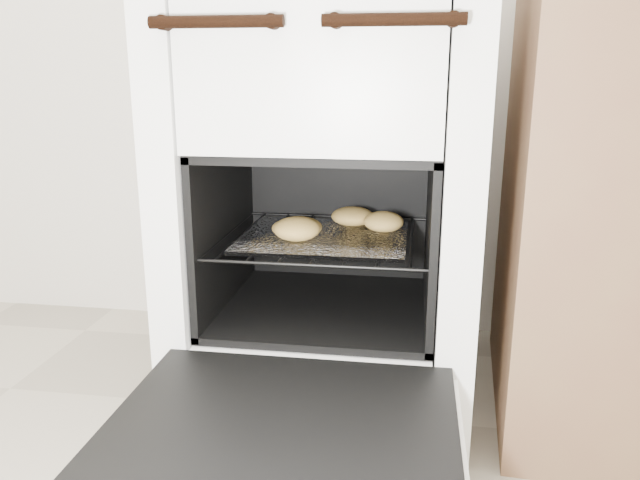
{
  "coord_description": "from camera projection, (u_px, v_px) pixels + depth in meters",
  "views": [
    {
      "loc": [
        0.26,
        -0.16,
        0.72
      ],
      "look_at": [
        0.08,
        1.02,
        0.4
      ],
      "focal_mm": 35.0,
      "sensor_mm": 36.0,
      "label": 1
    }
  ],
  "objects": [
    {
      "name": "foil_sheet",
      "position": [
        324.0,
        237.0,
        1.3
      ],
      "size": [
        0.34,
        0.3,
        0.01
      ],
      "primitive_type": "cube",
      "color": "white",
      "rests_on": "oven_rack"
    },
    {
      "name": "baked_rolls",
      "position": [
        324.0,
        224.0,
        1.3
      ],
      "size": [
        0.3,
        0.27,
        0.05
      ],
      "color": "tan",
      "rests_on": "foil_sheet"
    },
    {
      "name": "stove",
      "position": [
        330.0,
        201.0,
        1.37
      ],
      "size": [
        0.6,
        0.67,
        0.92
      ],
      "color": "white",
      "rests_on": "ground"
    },
    {
      "name": "oven_door",
      "position": [
        284.0,
        428.0,
        0.95
      ],
      "size": [
        0.54,
        0.42,
        0.04
      ],
      "color": "black",
      "rests_on": "stove"
    },
    {
      "name": "oven_rack",
      "position": [
        326.0,
        237.0,
        1.32
      ],
      "size": [
        0.44,
        0.42,
        0.01
      ],
      "color": "black",
      "rests_on": "stove"
    }
  ]
}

